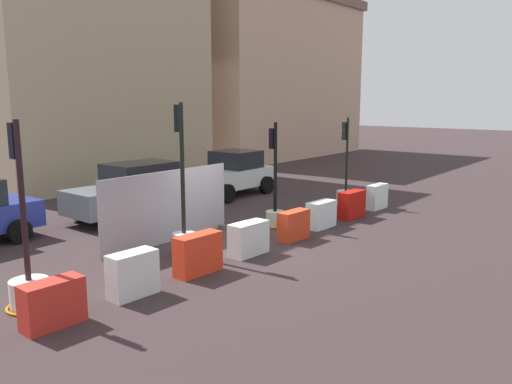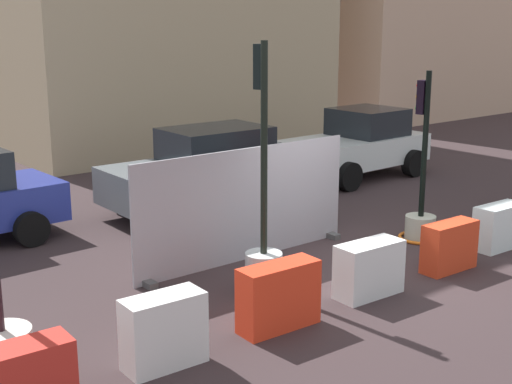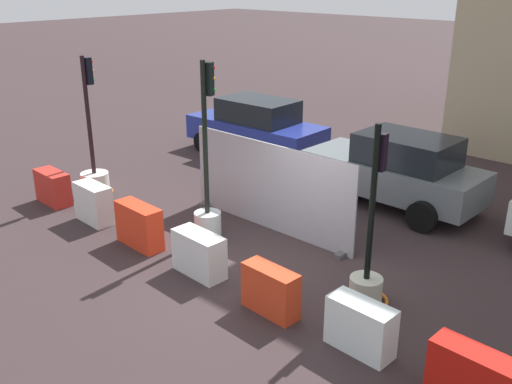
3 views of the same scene
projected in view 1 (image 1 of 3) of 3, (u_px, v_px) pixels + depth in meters
The scene contains 18 objects.
ground_plane at pixel (242, 240), 14.45m from camera, with size 120.00×120.00×0.00m, color #36292A.
traffic_light_0 at pixel (28, 280), 9.70m from camera, with size 0.87×0.87×3.52m.
traffic_light_1 at pixel (184, 224), 12.92m from camera, with size 0.58×0.58×3.79m.
traffic_light_2 at pixel (275, 207), 16.02m from camera, with size 0.81×0.81×3.18m.
traffic_light_3 at pixel (346, 193), 19.31m from camera, with size 1.00×1.00×3.21m.
construction_barrier_0 at pixel (53, 304), 8.93m from camera, with size 1.07×0.50×0.82m.
construction_barrier_1 at pixel (133, 274), 10.29m from camera, with size 1.01×0.49×0.90m.
construction_barrier_2 at pixel (198, 254), 11.63m from camera, with size 1.17×0.47×0.91m.
construction_barrier_3 at pixel (249, 239), 13.06m from camera, with size 1.10×0.51×0.83m.
construction_barrier_4 at pixel (294, 225), 14.44m from camera, with size 1.04×0.43×0.82m.
construction_barrier_5 at pixel (321, 215), 15.82m from camera, with size 1.06×0.48×0.81m.
construction_barrier_6 at pixel (352, 205), 17.09m from camera, with size 1.12×0.47×0.90m.
construction_barrier_7 at pixel (377, 197), 18.54m from camera, with size 0.99×0.40×0.88m.
car_white_van at pixel (230, 174), 21.19m from camera, with size 4.12×2.33×1.78m.
car_grey_saloon at pixel (135, 191), 17.10m from camera, with size 4.40×2.18×1.81m.
building_main_facade at pixel (71, 41), 24.92m from camera, with size 11.03×8.69×13.18m.
building_corner_block at pixel (257, 76), 36.20m from camera, with size 14.65×9.05×10.87m.
site_fence_panel at pixel (169, 208), 14.16m from camera, with size 4.47×0.50×1.97m.
Camera 1 is at (-10.71, -9.01, 3.86)m, focal length 36.57 mm.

